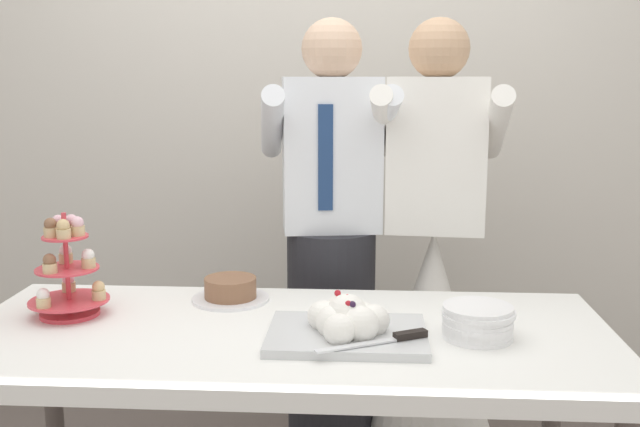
{
  "coord_description": "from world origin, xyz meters",
  "views": [
    {
      "loc": [
        0.22,
        -1.91,
        1.47
      ],
      "look_at": [
        0.09,
        0.15,
        1.07
      ],
      "focal_mm": 41.23,
      "sensor_mm": 36.0,
      "label": 1
    }
  ],
  "objects_px": {
    "cupcake_stand": "(68,272)",
    "round_cake": "(230,290)",
    "person_bride": "(431,321)",
    "dessert_table": "(286,356)",
    "person_groom": "(331,276)",
    "plate_stack": "(478,322)",
    "main_cake_tray": "(348,324)"
  },
  "relations": [
    {
      "from": "person_groom",
      "to": "round_cake",
      "type": "bearing_deg",
      "value": -126.37
    },
    {
      "from": "round_cake",
      "to": "cupcake_stand",
      "type": "bearing_deg",
      "value": -158.81
    },
    {
      "from": "cupcake_stand",
      "to": "main_cake_tray",
      "type": "height_order",
      "value": "cupcake_stand"
    },
    {
      "from": "dessert_table",
      "to": "person_groom",
      "type": "xyz_separation_m",
      "value": [
        0.09,
        0.66,
        0.05
      ]
    },
    {
      "from": "cupcake_stand",
      "to": "round_cake",
      "type": "xyz_separation_m",
      "value": [
        0.44,
        0.17,
        -0.1
      ]
    },
    {
      "from": "dessert_table",
      "to": "person_bride",
      "type": "bearing_deg",
      "value": 55.3
    },
    {
      "from": "cupcake_stand",
      "to": "round_cake",
      "type": "distance_m",
      "value": 0.48
    },
    {
      "from": "main_cake_tray",
      "to": "cupcake_stand",
      "type": "bearing_deg",
      "value": 169.55
    },
    {
      "from": "round_cake",
      "to": "person_bride",
      "type": "height_order",
      "value": "person_bride"
    },
    {
      "from": "dessert_table",
      "to": "round_cake",
      "type": "relative_size",
      "value": 7.5
    },
    {
      "from": "cupcake_stand",
      "to": "plate_stack",
      "type": "xyz_separation_m",
      "value": [
        1.16,
        -0.11,
        -0.09
      ]
    },
    {
      "from": "dessert_table",
      "to": "main_cake_tray",
      "type": "xyz_separation_m",
      "value": [
        0.17,
        -0.06,
        0.12
      ]
    },
    {
      "from": "person_groom",
      "to": "cupcake_stand",
      "type": "bearing_deg",
      "value": -142.22
    },
    {
      "from": "cupcake_stand",
      "to": "round_cake",
      "type": "relative_size",
      "value": 1.27
    },
    {
      "from": "dessert_table",
      "to": "round_cake",
      "type": "distance_m",
      "value": 0.35
    },
    {
      "from": "person_bride",
      "to": "dessert_table",
      "type": "bearing_deg",
      "value": -124.7
    },
    {
      "from": "cupcake_stand",
      "to": "main_cake_tray",
      "type": "distance_m",
      "value": 0.83
    },
    {
      "from": "cupcake_stand",
      "to": "plate_stack",
      "type": "bearing_deg",
      "value": -5.63
    },
    {
      "from": "plate_stack",
      "to": "main_cake_tray",
      "type": "bearing_deg",
      "value": -174.11
    },
    {
      "from": "cupcake_stand",
      "to": "person_bride",
      "type": "bearing_deg",
      "value": 27.52
    },
    {
      "from": "dessert_table",
      "to": "cupcake_stand",
      "type": "height_order",
      "value": "cupcake_stand"
    },
    {
      "from": "cupcake_stand",
      "to": "person_groom",
      "type": "distance_m",
      "value": 0.94
    },
    {
      "from": "cupcake_stand",
      "to": "person_bride",
      "type": "xyz_separation_m",
      "value": [
        1.1,
        0.57,
        -0.32
      ]
    },
    {
      "from": "person_bride",
      "to": "cupcake_stand",
      "type": "bearing_deg",
      "value": -152.48
    },
    {
      "from": "main_cake_tray",
      "to": "person_bride",
      "type": "distance_m",
      "value": 0.81
    },
    {
      "from": "person_groom",
      "to": "plate_stack",
      "type": "bearing_deg",
      "value": -58.18
    },
    {
      "from": "main_cake_tray",
      "to": "plate_stack",
      "type": "bearing_deg",
      "value": 5.89
    },
    {
      "from": "plate_stack",
      "to": "person_groom",
      "type": "bearing_deg",
      "value": 121.82
    },
    {
      "from": "round_cake",
      "to": "person_groom",
      "type": "distance_m",
      "value": 0.5
    },
    {
      "from": "person_groom",
      "to": "person_bride",
      "type": "distance_m",
      "value": 0.4
    },
    {
      "from": "plate_stack",
      "to": "person_groom",
      "type": "xyz_separation_m",
      "value": [
        -0.42,
        0.68,
        -0.07
      ]
    },
    {
      "from": "cupcake_stand",
      "to": "plate_stack",
      "type": "relative_size",
      "value": 1.57
    }
  ]
}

